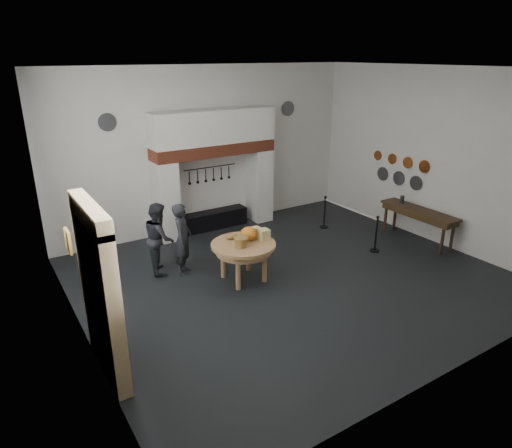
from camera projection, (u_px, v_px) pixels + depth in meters
floor at (291, 277)px, 10.36m from camera, size 9.00×8.00×0.02m
ceiling at (298, 68)px, 8.78m from camera, size 9.00×8.00×0.02m
wall_back at (208, 149)px, 12.73m from camera, size 9.00×0.02×4.50m
wall_front at (465, 245)px, 6.41m from camera, size 9.00×0.02×4.50m
wall_left at (70, 221)px, 7.32m from camera, size 0.02×8.00×4.50m
wall_right at (433, 157)px, 11.82m from camera, size 0.02×8.00×4.50m
chimney_pier_left at (166, 201)px, 12.13m from camera, size 0.55×0.70×2.15m
chimney_pier_right at (259, 185)px, 13.61m from camera, size 0.55×0.70×2.15m
hearth_brick_band at (214, 149)px, 12.43m from camera, size 3.50×0.72×0.32m
chimney_hood at (213, 127)px, 12.22m from camera, size 3.50×0.70×0.90m
iron_range at (215, 219)px, 13.22m from camera, size 1.90×0.45×0.50m
utensil_rail at (210, 167)px, 12.85m from camera, size 1.60×0.02×0.02m
door_recess at (95, 302)px, 6.89m from camera, size 0.04×1.10×2.50m
door_jamb_near at (114, 318)px, 6.37m from camera, size 0.22×0.30×2.60m
door_jamb_far at (89, 279)px, 7.48m from camera, size 0.22×0.30×2.60m
door_lintel at (89, 213)px, 6.45m from camera, size 0.22×1.70×0.30m
wall_plaque at (68, 241)px, 8.20m from camera, size 0.05×0.34×0.44m
work_table at (243, 245)px, 9.97m from camera, size 1.75×1.75×0.07m
pumpkin at (249, 233)px, 10.08m from camera, size 0.36×0.36×0.31m
cheese_block_big at (264, 234)px, 10.12m from camera, size 0.22×0.22×0.24m
cheese_block_small at (256, 231)px, 10.36m from camera, size 0.18×0.18×0.20m
wicker_basket at (241, 242)px, 9.72m from camera, size 0.39×0.39×0.22m
bread_loaf at (231, 236)px, 10.16m from camera, size 0.31×0.18×0.13m
visitor_near at (183, 239)px, 10.25m from camera, size 0.66×0.73×1.68m
visitor_far at (159, 238)px, 10.37m from camera, size 0.80×0.93×1.65m
side_table at (419, 210)px, 12.04m from camera, size 0.55×2.20×0.06m
pewter_jug at (402, 200)px, 12.46m from camera, size 0.12×0.12×0.22m
copper_pan_a at (424, 167)px, 12.07m from camera, size 0.03×0.34×0.34m
copper_pan_b at (408, 163)px, 12.50m from camera, size 0.03×0.32×0.32m
copper_pan_c at (392, 159)px, 12.94m from camera, size 0.03×0.30×0.30m
copper_pan_d at (378, 155)px, 13.37m from camera, size 0.03×0.28×0.28m
pewter_plate_left at (416, 183)px, 12.40m from camera, size 0.03×0.40×0.40m
pewter_plate_mid at (399, 178)px, 12.88m from camera, size 0.03×0.40×0.40m
pewter_plate_right at (383, 174)px, 13.35m from camera, size 0.03×0.40×0.40m
pewter_plate_back_left at (107, 122)px, 11.01m from camera, size 0.44×0.03×0.44m
pewter_plate_back_right at (288, 108)px, 13.72m from camera, size 0.44×0.03×0.44m
barrier_post_near at (376, 235)px, 11.56m from camera, size 0.05×0.05×0.90m
barrier_post_far at (325, 213)px, 13.14m from camera, size 0.05×0.05×0.90m
barrier_rope at (350, 209)px, 12.21m from camera, size 0.04×2.00×0.04m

